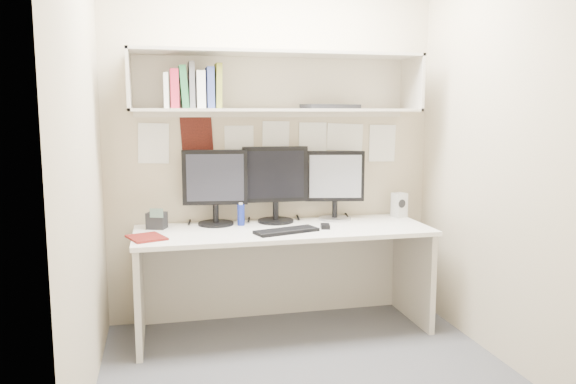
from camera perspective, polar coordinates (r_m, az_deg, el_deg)
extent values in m
cube|color=#494A4F|center=(3.48, 1.97, -17.70)|extent=(2.40, 2.00, 0.01)
cube|color=#BCAD8F|center=(4.11, -1.53, 5.12)|extent=(2.40, 0.02, 2.60)
cube|color=#BCAD8F|center=(2.19, 8.87, 2.36)|extent=(2.40, 0.02, 2.60)
cube|color=#BCAD8F|center=(3.06, -20.22, 3.57)|extent=(0.02, 2.00, 2.60)
cube|color=#BCAD8F|center=(3.64, 20.71, 4.20)|extent=(0.02, 2.00, 2.60)
cube|color=white|center=(3.84, -0.43, -3.91)|extent=(2.00, 0.70, 0.03)
cube|color=beige|center=(4.24, -1.40, -7.83)|extent=(1.96, 0.02, 0.70)
cube|color=beige|center=(3.92, -0.98, 8.33)|extent=(2.00, 0.38, 0.02)
cube|color=beige|center=(3.94, -0.99, 13.87)|extent=(2.00, 0.38, 0.02)
cube|color=beige|center=(4.10, -1.51, 10.98)|extent=(2.00, 0.02, 0.40)
cube|color=beige|center=(3.84, -15.86, 10.87)|extent=(0.02, 0.38, 0.40)
cube|color=beige|center=(4.24, 12.46, 10.70)|extent=(0.02, 0.38, 0.40)
cylinder|color=black|center=(3.98, -7.33, -3.19)|extent=(0.25, 0.25, 0.02)
cylinder|color=black|center=(3.97, -7.35, -2.19)|extent=(0.04, 0.04, 0.12)
cube|color=black|center=(3.94, -7.43, 1.48)|extent=(0.45, 0.09, 0.38)
cube|color=black|center=(3.92, -7.40, 1.44)|extent=(0.39, 0.05, 0.33)
cylinder|color=black|center=(4.04, -1.26, -2.95)|extent=(0.26, 0.26, 0.02)
cylinder|color=black|center=(4.03, -1.26, -1.92)|extent=(0.04, 0.04, 0.13)
cube|color=black|center=(4.00, -1.31, 1.81)|extent=(0.47, 0.05, 0.40)
cube|color=black|center=(3.98, -1.25, 1.78)|extent=(0.41, 0.02, 0.34)
cylinder|color=#A5A5AA|center=(4.15, 4.76, -2.68)|extent=(0.24, 0.24, 0.02)
cylinder|color=black|center=(4.14, 4.77, -1.76)|extent=(0.04, 0.04, 0.12)
cube|color=black|center=(4.12, 4.76, 1.61)|extent=(0.43, 0.12, 0.37)
cube|color=silver|center=(4.10, 4.85, 1.58)|extent=(0.37, 0.08, 0.31)
cube|color=black|center=(3.70, -0.17, -3.97)|extent=(0.45, 0.27, 0.02)
cube|color=black|center=(3.84, 3.80, -3.49)|extent=(0.08, 0.11, 0.03)
cube|color=beige|center=(4.31, 11.23, -1.30)|extent=(0.11, 0.11, 0.18)
cylinder|color=black|center=(4.27, 11.50, -1.16)|extent=(0.06, 0.02, 0.06)
cylinder|color=navy|center=(3.93, -4.81, -2.34)|extent=(0.05, 0.05, 0.15)
cylinder|color=white|center=(3.92, -4.82, -1.23)|extent=(0.03, 0.03, 0.02)
cube|color=#611410|center=(3.64, -14.18, -4.51)|extent=(0.27, 0.30, 0.01)
cube|color=black|center=(3.92, -13.19, -2.83)|extent=(0.15, 0.14, 0.11)
cube|color=#4C6659|center=(3.85, -13.22, -2.10)|extent=(0.09, 0.04, 0.06)
cube|color=white|center=(3.81, -12.30, 10.01)|extent=(0.03, 0.19, 0.23)
cube|color=#BD233C|center=(3.81, -11.47, 10.22)|extent=(0.05, 0.19, 0.25)
cube|color=#216538|center=(3.81, -10.56, 10.43)|extent=(0.04, 0.19, 0.28)
cube|color=#55555A|center=(3.81, -9.78, 10.64)|extent=(0.03, 0.19, 0.30)
cube|color=white|center=(3.82, -8.90, 10.22)|extent=(0.06, 0.19, 0.24)
cube|color=#344282|center=(3.82, -7.94, 10.42)|extent=(0.05, 0.19, 0.27)
cube|color=olive|center=(3.83, -7.12, 10.62)|extent=(0.04, 0.19, 0.29)
cube|color=black|center=(4.02, 4.36, 8.66)|extent=(0.45, 0.27, 0.03)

